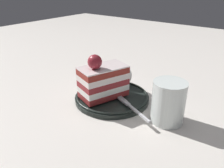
# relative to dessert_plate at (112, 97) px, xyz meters

# --- Properties ---
(ground_plane) EXTENTS (2.40, 2.40, 0.00)m
(ground_plane) POSITION_rel_dessert_plate_xyz_m (-0.03, 0.02, -0.01)
(ground_plane) COLOR silver
(dessert_plate) EXTENTS (0.20, 0.20, 0.02)m
(dessert_plate) POSITION_rel_dessert_plate_xyz_m (0.00, 0.00, 0.00)
(dessert_plate) COLOR black
(dessert_plate) RESTS_ON ground_plane
(cake_slice) EXTENTS (0.14, 0.10, 0.12)m
(cake_slice) POSITION_rel_dessert_plate_xyz_m (-0.02, 0.01, 0.05)
(cake_slice) COLOR maroon
(cake_slice) RESTS_ON dessert_plate
(whipped_cream_dollop) EXTENTS (0.04, 0.04, 0.05)m
(whipped_cream_dollop) POSITION_rel_dessert_plate_xyz_m (0.07, 0.01, 0.04)
(whipped_cream_dollop) COLOR white
(whipped_cream_dollop) RESTS_ON dessert_plate
(fork) EXTENTS (0.06, 0.12, 0.00)m
(fork) POSITION_rel_dessert_plate_xyz_m (-0.03, -0.08, 0.01)
(fork) COLOR silver
(fork) RESTS_ON dessert_plate
(drink_glass_near) EXTENTS (0.07, 0.07, 0.10)m
(drink_glass_near) POSITION_rel_dessert_plate_xyz_m (-0.00, -0.16, 0.03)
(drink_glass_near) COLOR white
(drink_glass_near) RESTS_ON ground_plane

